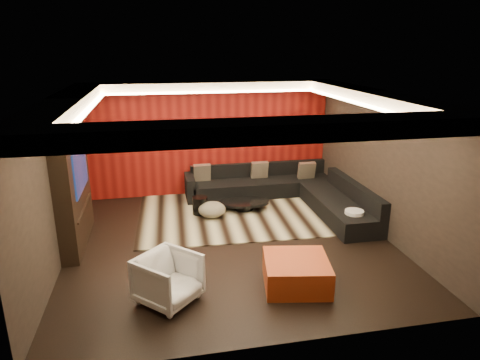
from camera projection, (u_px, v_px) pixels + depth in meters
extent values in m
cube|color=black|center=(231.00, 243.00, 8.20)|extent=(6.00, 6.00, 0.02)
cube|color=silver|center=(230.00, 94.00, 7.35)|extent=(6.00, 6.00, 0.02)
cube|color=black|center=(209.00, 138.00, 10.59)|extent=(6.00, 0.02, 2.80)
cube|color=black|center=(55.00, 182.00, 7.21)|extent=(0.02, 6.00, 2.80)
cube|color=black|center=(382.00, 164.00, 8.34)|extent=(0.02, 6.00, 2.80)
cube|color=#6B0C0A|center=(209.00, 139.00, 10.55)|extent=(5.98, 0.05, 2.78)
cube|color=silver|center=(209.00, 87.00, 9.91)|extent=(6.00, 0.60, 0.22)
cube|color=silver|center=(271.00, 130.00, 4.86)|extent=(6.00, 0.60, 0.22)
cube|color=silver|center=(65.00, 105.00, 6.87)|extent=(0.60, 4.80, 0.22)
cube|color=silver|center=(374.00, 97.00, 7.89)|extent=(0.60, 4.80, 0.22)
cube|color=#FFD899|center=(212.00, 92.00, 9.62)|extent=(4.80, 0.08, 0.04)
cube|color=#FFD899|center=(264.00, 132.00, 5.21)|extent=(4.80, 0.08, 0.04)
cube|color=#FFD899|center=(88.00, 110.00, 6.97)|extent=(0.08, 4.80, 0.04)
cube|color=#FFD899|center=(356.00, 103.00, 7.86)|extent=(0.08, 4.80, 0.04)
cube|color=black|center=(73.00, 188.00, 7.89)|extent=(0.30, 2.00, 2.20)
cube|color=black|center=(80.00, 169.00, 7.81)|extent=(0.04, 1.30, 0.80)
cube|color=black|center=(84.00, 207.00, 8.04)|extent=(0.04, 1.60, 0.04)
cube|color=#C1B78D|center=(230.00, 214.00, 9.54)|extent=(4.11, 3.15, 0.02)
cylinder|color=black|center=(244.00, 205.00, 9.77)|extent=(1.27, 1.27, 0.19)
cylinder|color=black|center=(200.00, 205.00, 9.47)|extent=(0.41, 0.41, 0.40)
ellipsoid|color=beige|center=(212.00, 210.00, 9.32)|extent=(0.65, 0.65, 0.33)
cylinder|color=silver|center=(354.00, 221.00, 8.57)|extent=(0.40, 0.40, 0.47)
cube|color=#9A4113|center=(296.00, 272.00, 6.68)|extent=(1.15, 1.15, 0.44)
imported|color=silver|center=(168.00, 279.00, 6.21)|extent=(1.12, 1.12, 0.73)
cube|color=black|center=(262.00, 187.00, 10.75)|extent=(3.50, 0.90, 0.40)
cube|color=black|center=(259.00, 169.00, 10.97)|extent=(3.50, 0.20, 0.35)
cube|color=black|center=(339.00, 208.00, 9.36)|extent=(0.90, 2.60, 0.40)
cube|color=black|center=(355.00, 191.00, 9.32)|extent=(0.20, 2.60, 0.35)
cube|color=black|center=(190.00, 188.00, 10.39)|extent=(0.20, 0.90, 0.60)
cube|color=tan|center=(307.00, 170.00, 10.68)|extent=(0.42, 0.20, 0.44)
cube|color=tan|center=(260.00, 170.00, 10.73)|extent=(0.42, 0.20, 0.44)
cube|color=tan|center=(202.00, 173.00, 10.50)|extent=(0.42, 0.20, 0.44)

